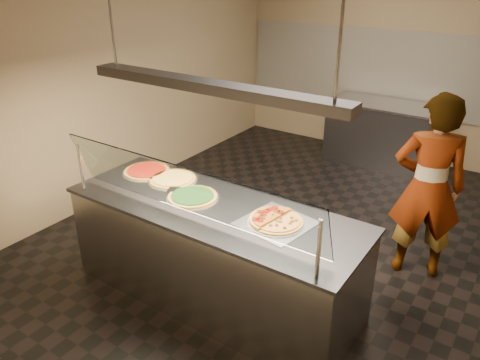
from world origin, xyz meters
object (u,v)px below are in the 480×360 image
Objects in this scene: half_pizza_sausage at (288,224)px; pizza_tomato at (147,171)px; worker at (428,188)px; pizza_cheese at (173,179)px; serving_counter at (214,253)px; perforated_tray at (276,222)px; half_pizza_pepperoni at (265,215)px; prep_table at (380,133)px; sneeze_guard at (185,190)px; pizza_spinach at (193,196)px; pizza_spatula at (172,185)px; heat_lamp_housing at (210,87)px.

half_pizza_sausage reaches higher than pizza_tomato.
pizza_tomato is 2.66m from worker.
worker reaches higher than pizza_cheese.
perforated_tray is (0.57, 0.07, 0.47)m from serving_counter.
half_pizza_pepperoni is at bearing -5.73° from pizza_tomato.
prep_table is (-0.34, 3.86, -0.50)m from half_pizza_pepperoni.
worker is at bearing 52.13° from sneeze_guard.
prep_table is (0.38, 3.90, -0.48)m from pizza_spinach.
perforated_tray is 2.35× the size of pizza_spatula.
heat_lamp_housing reaches higher than half_pizza_pepperoni.
sneeze_guard is 1.32× the size of worker.
sneeze_guard is 4.35m from prep_table.
worker is (0.92, 1.37, -0.06)m from half_pizza_pepperoni.
half_pizza_pepperoni is 0.71m from pizza_spinach.
serving_counter is at bearing -171.65° from half_pizza_pepperoni.
half_pizza_sausage is 1.20m from heat_lamp_housing.
half_pizza_pepperoni is 0.98× the size of pizza_spinach.
worker is (1.39, 1.79, -0.32)m from sneeze_guard.
half_pizza_sausage is 0.19× the size of heat_lamp_housing.
worker is at bearing 46.09° from serving_counter.
pizza_spinach is 0.75m from pizza_tomato.
pizza_spinach is at bearing 172.14° from serving_counter.
half_pizza_pepperoni is at bearing -0.63° from pizza_spatula.
pizza_cheese is 0.26× the size of worker.
pizza_spatula is (-0.99, 0.01, -0.01)m from half_pizza_pepperoni.
sneeze_guard is at bearing -148.70° from half_pizza_sausage.
half_pizza_pepperoni reaches higher than prep_table.
half_pizza_sausage is at bearing -82.03° from prep_table.
pizza_spinach is 2.16m from worker.
heat_lamp_housing reaches higher than worker.
perforated_tray is 3.92m from prep_table.
prep_table is at bearing 88.06° from serving_counter.
pizza_spatula is at bearing -50.42° from pizza_cheese.
half_pizza_pepperoni is at bearing 179.48° from half_pizza_sausage.
half_pizza_pepperoni is 1.66m from worker.
pizza_cheese is (-1.31, 0.15, -0.01)m from half_pizza_sausage.
heat_lamp_housing reaches higher than perforated_tray.
sneeze_guard is 1.04× the size of heat_lamp_housing.
pizza_cheese reaches higher than serving_counter.
pizza_tomato is 3.91m from prep_table.
prep_table is at bearing 73.50° from pizza_tomato.
half_pizza_pepperoni reaches higher than pizza_spinach.
sneeze_guard is at bearing -41.37° from pizza_cheese.
sneeze_guard is at bearing -138.77° from half_pizza_pepperoni.
pizza_spatula is (-0.52, 0.08, 0.49)m from serving_counter.
perforated_tray is at bearing 37.82° from worker.
pizza_spatula is at bearing 179.37° from half_pizza_pepperoni.
pizza_tomato is (-1.64, 0.15, -0.01)m from half_pizza_sausage.
half_pizza_sausage is 1.55m from worker.
sneeze_guard is at bearing -90.00° from heat_lamp_housing.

